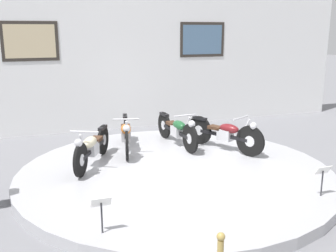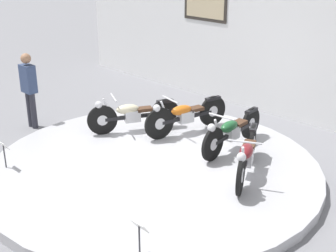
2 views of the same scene
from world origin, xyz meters
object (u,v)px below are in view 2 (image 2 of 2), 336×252
object	(u,v)px
motorcycle_green	(232,131)
info_placard_front_centre	(139,230)
motorcycle_cream	(132,114)
visitor_standing	(29,86)
motorcycle_orange	(185,115)
info_placard_front_left	(4,148)
motorcycle_maroon	(247,155)

from	to	relation	value
motorcycle_green	info_placard_front_centre	bearing A→B (deg)	-71.22
motorcycle_cream	motorcycle_green	bearing A→B (deg)	19.01
visitor_standing	motorcycle_green	bearing A→B (deg)	23.85
motorcycle_orange	info_placard_front_left	world-z (taller)	motorcycle_orange
motorcycle_cream	motorcycle_green	size ratio (longest dim) A/B	0.90
motorcycle_green	info_placard_front_centre	distance (m)	3.62
motorcycle_orange	info_placard_front_centre	distance (m)	4.16
motorcycle_cream	info_placard_front_centre	size ratio (longest dim) A/B	3.47
motorcycle_maroon	info_placard_front_left	xyz separation A→B (m)	(-3.22, -2.72, -0.03)
motorcycle_cream	motorcycle_orange	xyz separation A→B (m)	(0.85, 0.71, 0.02)
info_placard_front_centre	visitor_standing	xyz separation A→B (m)	(-5.33, 1.58, 0.41)
motorcycle_orange	motorcycle_cream	bearing A→B (deg)	-140.23
visitor_standing	motorcycle_orange	bearing A→B (deg)	31.88
motorcycle_orange	info_placard_front_left	bearing A→B (deg)	-108.70
motorcycle_cream	info_placard_front_left	bearing A→B (deg)	-96.44
motorcycle_orange	motorcycle_maroon	xyz separation A→B (m)	(2.06, -0.71, -0.00)
motorcycle_cream	motorcycle_maroon	xyz separation A→B (m)	(2.91, 0.00, 0.01)
motorcycle_maroon	motorcycle_green	bearing A→B (deg)	140.52
info_placard_front_left	visitor_standing	xyz separation A→B (m)	(-1.81, 1.58, 0.41)
motorcycle_orange	motorcycle_maroon	distance (m)	2.17
motorcycle_cream	visitor_standing	distance (m)	2.43
info_placard_front_centre	visitor_standing	distance (m)	5.57
motorcycle_cream	info_placard_front_centre	world-z (taller)	motorcycle_cream
motorcycle_cream	visitor_standing	xyz separation A→B (m)	(-2.11, -1.13, 0.39)
motorcycle_cream	motorcycle_orange	size ratio (longest dim) A/B	0.90
info_placard_front_left	info_placard_front_centre	distance (m)	3.52
motorcycle_maroon	info_placard_front_centre	xyz separation A→B (m)	(0.31, -2.72, -0.03)
visitor_standing	motorcycle_cream	bearing A→B (deg)	28.23
motorcycle_maroon	info_placard_front_left	distance (m)	4.21
motorcycle_maroon	info_placard_front_centre	bearing A→B (deg)	-83.54
motorcycle_green	info_placard_front_left	size ratio (longest dim) A/B	3.87
motorcycle_orange	info_placard_front_centre	bearing A→B (deg)	-55.40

